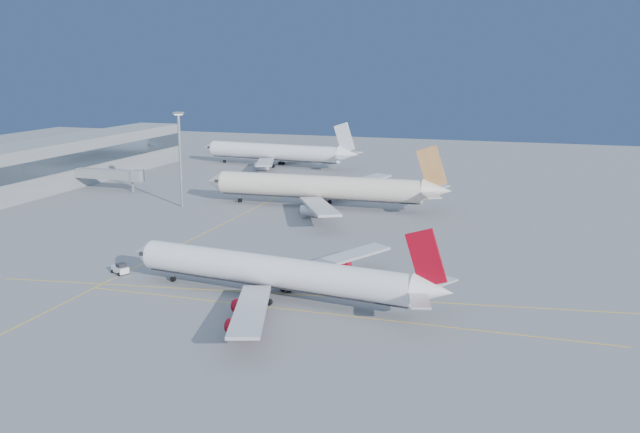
# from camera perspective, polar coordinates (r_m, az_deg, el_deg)

# --- Properties ---
(ground) EXTENTS (500.00, 500.00, 0.00)m
(ground) POSITION_cam_1_polar(r_m,az_deg,el_deg) (130.94, 0.63, -5.57)
(ground) COLOR slate
(ground) RESTS_ON ground
(terminal) EXTENTS (18.40, 110.00, 15.00)m
(terminal) POSITION_cam_1_polar(r_m,az_deg,el_deg) (256.23, -18.77, 4.39)
(terminal) COLOR gray
(terminal) RESTS_ON ground
(jet_bridge) EXTENTS (23.60, 3.60, 6.90)m
(jet_bridge) POSITION_cam_1_polar(r_m,az_deg,el_deg) (233.54, -16.28, 3.25)
(jet_bridge) COLOR gray
(jet_bridge) RESTS_ON ground
(taxiway_lines) EXTENTS (118.86, 140.00, 0.02)m
(taxiway_lines) POSITION_cam_1_polar(r_m,az_deg,el_deg) (141.37, -4.33, -4.23)
(taxiway_lines) COLOR yellow
(taxiway_lines) RESTS_ON ground
(airliner_virgin) EXTENTS (61.89, 55.18, 15.28)m
(airliner_virgin) POSITION_cam_1_polar(r_m,az_deg,el_deg) (123.08, -3.35, -4.53)
(airliner_virgin) COLOR white
(airliner_virgin) RESTS_ON ground
(airliner_etihad) EXTENTS (70.94, 65.67, 18.55)m
(airliner_etihad) POSITION_cam_1_polar(r_m,az_deg,el_deg) (198.43, 0.33, 2.34)
(airliner_etihad) COLOR beige
(airliner_etihad) RESTS_ON ground
(airliner_third) EXTENTS (67.09, 61.53, 17.99)m
(airliner_third) POSITION_cam_1_polar(r_m,az_deg,el_deg) (276.79, -3.43, 5.16)
(airliner_third) COLOR white
(airliner_third) RESTS_ON ground
(pushback_tug) EXTENTS (4.26, 3.69, 2.15)m
(pushback_tug) POSITION_cam_1_polar(r_m,az_deg,el_deg) (143.20, -15.68, -4.04)
(pushback_tug) COLOR white
(pushback_tug) RESTS_ON ground
(light_mast) EXTENTS (2.29, 2.29, 26.47)m
(light_mast) POSITION_cam_1_polar(r_m,az_deg,el_deg) (201.44, -11.14, 5.13)
(light_mast) COLOR gray
(light_mast) RESTS_ON ground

